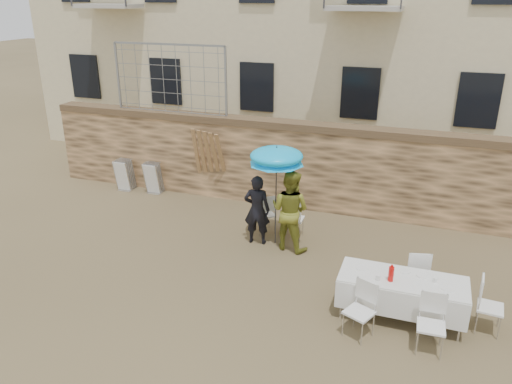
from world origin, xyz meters
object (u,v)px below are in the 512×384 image
(table_chair_back, at_px, (416,272))
(chair_stack_right, at_px, (156,176))
(umbrella, at_px, (277,159))
(man_suit, at_px, (257,210))
(chair_stack_left, at_px, (128,173))
(soda_bottle, at_px, (391,274))
(couple_chair_left, at_px, (265,213))
(woman_dress, at_px, (290,210))
(table_chair_front_right, at_px, (431,325))
(banquet_table, at_px, (403,281))
(table_chair_front_left, at_px, (359,311))
(table_chair_side, at_px, (491,306))
(couple_chair_right, at_px, (294,218))

(table_chair_back, distance_m, chair_stack_right, 7.75)
(umbrella, distance_m, table_chair_back, 3.57)
(chair_stack_right, bearing_deg, man_suit, -28.15)
(man_suit, bearing_deg, chair_stack_left, -31.64)
(soda_bottle, distance_m, chair_stack_right, 7.83)
(couple_chair_left, height_order, chair_stack_left, couple_chair_left)
(umbrella, relative_size, couple_chair_left, 2.18)
(table_chair_back, bearing_deg, woman_dress, -33.15)
(couple_chair_left, distance_m, table_chair_front_right, 4.87)
(banquet_table, bearing_deg, table_chair_front_left, -128.66)
(table_chair_front_right, bearing_deg, table_chair_front_left, 178.07)
(couple_chair_left, height_order, table_chair_side, same)
(man_suit, distance_m, couple_chair_left, 0.63)
(couple_chair_left, bearing_deg, table_chair_front_left, 90.78)
(woman_dress, height_order, soda_bottle, woman_dress)
(couple_chair_right, height_order, chair_stack_left, couple_chair_right)
(man_suit, height_order, umbrella, umbrella)
(couple_chair_left, distance_m, banquet_table, 4.03)
(couple_chair_right, height_order, table_chair_front_right, same)
(man_suit, relative_size, couple_chair_right, 1.66)
(table_chair_front_left, height_order, table_chair_back, same)
(soda_bottle, bearing_deg, man_suit, 147.04)
(umbrella, relative_size, chair_stack_right, 2.28)
(couple_chair_left, bearing_deg, table_chair_front_right, 100.70)
(woman_dress, bearing_deg, umbrella, -3.08)
(couple_chair_right, height_order, chair_stack_right, couple_chair_right)
(umbrella, distance_m, banquet_table, 3.65)
(woman_dress, bearing_deg, soda_bottle, 152.15)
(table_chair_back, bearing_deg, banquet_table, 63.61)
(couple_chair_right, xyz_separation_m, chair_stack_left, (-5.30, 1.43, -0.02))
(table_chair_front_left, bearing_deg, table_chair_back, 87.11)
(table_chair_front_left, height_order, chair_stack_right, table_chair_front_left)
(couple_chair_right, bearing_deg, chair_stack_left, -17.02)
(umbrella, distance_m, chair_stack_right, 4.76)
(table_chair_front_left, distance_m, chair_stack_right, 7.80)
(umbrella, bearing_deg, chair_stack_left, 159.40)
(couple_chair_left, distance_m, table_chair_side, 5.17)
(couple_chair_right, relative_size, banquet_table, 0.46)
(woman_dress, distance_m, couple_chair_left, 1.02)
(table_chair_front_left, bearing_deg, soda_bottle, 80.72)
(banquet_table, xyz_separation_m, soda_bottle, (-0.20, -0.15, 0.17))
(table_chair_front_left, bearing_deg, woman_dress, 150.75)
(man_suit, distance_m, banquet_table, 3.72)
(woman_dress, height_order, banquet_table, woman_dress)
(table_chair_back, bearing_deg, table_chair_front_left, 50.35)
(table_chair_front_right, bearing_deg, woman_dress, 137.38)
(banquet_table, height_order, chair_stack_left, chair_stack_left)
(man_suit, relative_size, couple_chair_left, 1.66)
(woman_dress, height_order, couple_chair_right, woman_dress)
(table_chair_front_left, distance_m, chair_stack_left, 8.55)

